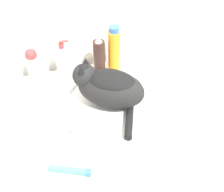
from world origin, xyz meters
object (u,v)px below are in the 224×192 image
Objects in this scene: cat at (108,86)px; soap_bar at (192,112)px; hairspray_can_black at (99,57)px; lotion_bottle_white at (34,68)px; shampoo_bottle_tall at (114,50)px; faucet at (153,73)px; soap_pump_bottle at (64,64)px; cream_tube at (71,171)px.

cat is 0.36m from soap_bar.
soap_bar is at bearing -51.45° from hairspray_can_black.
soap_bar is (0.59, -0.37, -0.08)m from lotion_bottle_white.
hairspray_can_black is 0.07m from shampoo_bottle_tall.
shampoo_bottle_tall is (-0.13, 0.16, 0.04)m from faucet.
soap_pump_bottle is at bearing -46.77° from faucet.
soap_pump_bottle is (-0.13, 0.25, -0.04)m from cat.
shampoo_bottle_tall is 1.65× the size of cream_tube.
cat is at bearing -1.77° from faucet.
soap_pump_bottle is at bearing 82.07° from cream_tube.
lotion_bottle_white is (-0.26, 0.25, -0.04)m from cat.
cat is 2.14× the size of faucet.
soap_pump_bottle is 0.89× the size of shampoo_bottle_tall.
cat is 0.26m from faucet.
lotion_bottle_white is 0.81× the size of shampoo_bottle_tall.
cream_tube is at bearing -82.92° from lotion_bottle_white.
cat is 1.44× the size of shampoo_bottle_tall.
shampoo_bottle_tall reaches higher than hairspray_can_black.
lotion_bottle_white is 1.34× the size of cream_tube.
cat is 1.61× the size of soap_pump_bottle.
shampoo_bottle_tall is (0.07, 0.00, 0.02)m from hairspray_can_black.
faucet is at bearing -17.58° from lotion_bottle_white.
faucet is at bearing -23.23° from soap_pump_bottle.
lotion_bottle_white is 0.91× the size of soap_pump_bottle.
lotion_bottle_white reaches higher than faucet.
soap_pump_bottle reaches higher than soap_bar.
faucet is (0.23, 0.09, -0.06)m from cat.
lotion_bottle_white is 0.50m from cream_tube.
shampoo_bottle_tall is (0.23, 0.00, 0.03)m from soap_pump_bottle.
hairspray_can_black reaches higher than soap_bar.
soap_bar is at bearing -38.88° from soap_pump_bottle.
cream_tube is (-0.20, -0.24, -0.12)m from cat.
faucet is 0.81× the size of hairspray_can_black.
cream_tube is (-0.30, -0.49, -0.10)m from shampoo_bottle_tall.
cat reaches higher than lotion_bottle_white.
hairspray_can_black is 0.55m from cream_tube.
faucet is at bearing -37.71° from hairspray_can_black.
soap_bar is (0.52, 0.13, -0.00)m from cream_tube.
soap_pump_bottle is at bearing 180.00° from hairspray_can_black.
soap_pump_bottle is 0.59m from soap_bar.
hairspray_can_black is (0.29, 0.00, -0.00)m from lotion_bottle_white.
cat reaches higher than hairspray_can_black.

